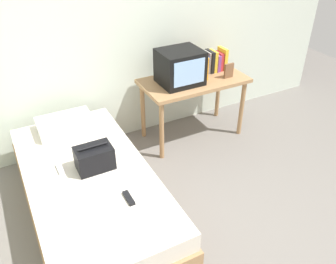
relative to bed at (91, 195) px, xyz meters
The scene contains 13 objects.
ground_plane 1.32m from the bed, 40.51° to the right, with size 8.00×8.00×0.00m, color slate.
wall_back 1.85m from the bed, 49.62° to the left, with size 5.20×0.10×2.60m, color silver.
bed is the anchor object (origin of this frame).
desk 1.66m from the bed, 26.72° to the left, with size 1.16×0.60×0.72m.
tv 1.59m from the bed, 29.67° to the left, with size 0.44×0.39×0.36m.
water_bottle 1.79m from the bed, 23.30° to the left, with size 0.07×0.07×0.25m, color orange.
book_row 2.03m from the bed, 25.28° to the left, with size 0.29×0.17×0.25m.
picture_frame 1.97m from the bed, 18.05° to the left, with size 0.11×0.02×0.16m, color brown.
pillow 0.80m from the bed, 89.44° to the left, with size 0.52×0.33×0.12m, color silver.
handbag 0.36m from the bed, 24.54° to the left, with size 0.30×0.20×0.22m.
magazine 0.45m from the bed, 122.31° to the right, with size 0.21×0.29×0.01m, color white.
remote_dark 0.54m from the bed, 67.50° to the right, with size 0.04×0.16×0.02m, color black.
remote_silver 0.35m from the bed, 142.82° to the left, with size 0.04×0.14×0.02m, color #B7B7BC.
Camera 1 is at (-1.43, -1.43, 2.35)m, focal length 37.55 mm.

